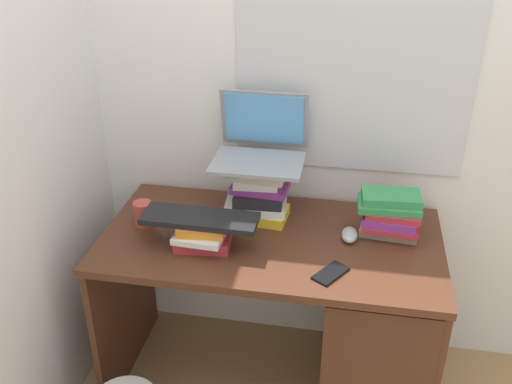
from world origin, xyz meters
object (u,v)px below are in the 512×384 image
book_stack_side (391,214)px  cell_phone (331,273)px  laptop (261,144)px  mug (143,214)px  keyboard (200,218)px  book_stack_keyboard_riser (203,234)px  computer_mouse (350,235)px  desk (349,321)px  book_stack_tall (258,192)px

book_stack_side → cell_phone: bearing=-122.6°
laptop → mug: bearing=-153.8°
keyboard → cell_phone: size_ratio=3.09×
book_stack_keyboard_riser → laptop: 0.42m
cell_phone → computer_mouse: bearing=109.7°
desk → book_stack_tall: size_ratio=5.01×
keyboard → computer_mouse: (0.54, 0.14, -0.10)m
book_stack_keyboard_riser → computer_mouse: size_ratio=2.04×
desk → cell_phone: bearing=-115.1°
desk → book_stack_keyboard_riser: (-0.56, -0.07, 0.38)m
book_stack_side → cell_phone: book_stack_side is taller
book_stack_tall → mug: book_stack_tall is taller
cell_phone → book_stack_side: bearing=90.0°
book_stack_tall → cell_phone: book_stack_tall is taller
desk → laptop: 0.77m
book_stack_keyboard_riser → keyboard: (-0.01, -0.00, 0.07)m
book_stack_tall → computer_mouse: 0.39m
book_stack_side → laptop: 0.56m
book_stack_side → keyboard: 0.71m
desk → computer_mouse: (-0.03, 0.07, 0.35)m
keyboard → computer_mouse: bearing=15.5°
book_stack_tall → mug: size_ratio=2.30×
keyboard → computer_mouse: keyboard is taller
laptop → keyboard: bearing=-118.9°
desk → cell_phone: (-0.08, -0.17, 0.34)m
book_stack_keyboard_riser → mug: bearing=160.8°
laptop → keyboard: size_ratio=0.83×
desk → computer_mouse: computer_mouse is taller
book_stack_keyboard_riser → laptop: bearing=61.6°
book_stack_tall → book_stack_keyboard_riser: (-0.16, -0.24, -0.06)m
desk → book_stack_tall: book_stack_tall is taller
mug → computer_mouse: bearing=3.3°
laptop → cell_phone: 0.58m
mug → cell_phone: mug is taller
computer_mouse → mug: bearing=-176.7°
book_stack_keyboard_riser → computer_mouse: book_stack_keyboard_riser is taller
cell_phone → laptop: bearing=160.5°
book_stack_keyboard_riser → cell_phone: book_stack_keyboard_riser is taller
book_stack_side → mug: 0.94m
book_stack_side → mug: bearing=-172.8°
desk → book_stack_side: bearing=49.7°
laptop → keyboard: laptop is taller
desk → keyboard: 0.72m
book_stack_keyboard_riser → book_stack_side: book_stack_side is taller
book_stack_keyboard_riser → computer_mouse: (0.53, 0.14, -0.03)m
book_stack_tall → computer_mouse: book_stack_tall is taller
book_stack_tall → keyboard: bearing=-124.9°
mug → cell_phone: size_ratio=0.81×
book_stack_side → computer_mouse: book_stack_side is taller
computer_mouse → mug: mug is taller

